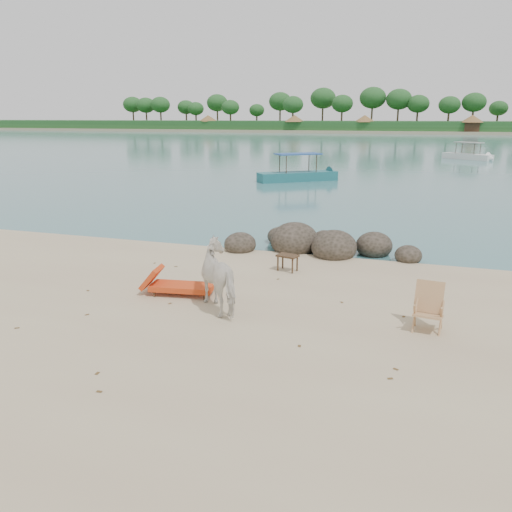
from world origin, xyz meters
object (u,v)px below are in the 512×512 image
Objects in this scene: lounge_chair at (182,284)px; boat_near at (298,158)px; boulders at (316,244)px; cow at (223,277)px; deck_chair at (429,310)px; side_table at (287,264)px.

boat_near reaches higher than lounge_chair.
boulders reaches higher than lounge_chair.
lounge_chair is (-2.37, -5.22, 0.06)m from boulders.
cow is 1.88× the size of deck_chair.
deck_chair reaches higher than side_table.
deck_chair is at bearing -58.74° from boulders.
cow reaches higher than side_table.
boulders is 3.23× the size of lounge_chair.
deck_chair is at bearing -107.79° from boat_near.
boat_near is (-4.54, 21.12, 1.31)m from side_table.
side_table is (0.71, 3.27, -0.54)m from cow.
cow is 0.94× the size of lounge_chair.
lounge_chair is at bearing -177.08° from deck_chair.
boulders is at bearing 57.63° from lounge_chair.
deck_chair reaches higher than boulders.
lounge_chair is 1.99× the size of deck_chair.
side_table is 0.30× the size of lounge_chair.
boulders is 5.74m from lounge_chair.
boulders is at bearing 97.15° from side_table.
side_table is 0.60× the size of deck_chair.
boulders is 19.28m from boat_near.
deck_chair is at bearing -25.10° from side_table.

